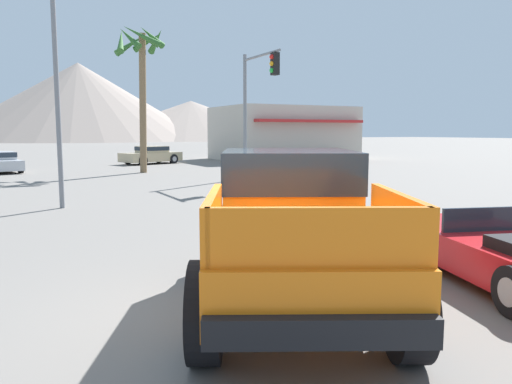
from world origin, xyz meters
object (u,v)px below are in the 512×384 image
at_px(parked_car_tan, 151,155).
at_px(street_lamp_post, 54,29).
at_px(red_convertible_car, 507,254).
at_px(orange_pickup_truck, 291,217).
at_px(palm_tree_short, 141,63).
at_px(traffic_light_main, 257,91).

xyz_separation_m(parked_car_tan, street_lamp_post, (-7.72, -18.63, 4.41)).
distance_m(red_convertible_car, street_lamp_post, 12.58).
height_order(orange_pickup_truck, palm_tree_short, palm_tree_short).
relative_size(parked_car_tan, palm_tree_short, 0.58).
distance_m(orange_pickup_truck, traffic_light_main, 16.09).
bearing_deg(traffic_light_main, street_lamp_post, -62.65).
bearing_deg(palm_tree_short, red_convertible_car, -90.79).
bearing_deg(palm_tree_short, street_lamp_post, -114.97).
distance_m(red_convertible_car, parked_car_tan, 29.33).
bearing_deg(traffic_light_main, parked_car_tan, -176.36).
distance_m(orange_pickup_truck, street_lamp_post, 10.73).
height_order(red_convertible_car, street_lamp_post, street_lamp_post).
bearing_deg(street_lamp_post, traffic_light_main, 27.35).
xyz_separation_m(orange_pickup_truck, palm_tree_short, (3.54, 21.24, 4.67)).
height_order(red_convertible_car, parked_car_tan, parked_car_tan).
height_order(red_convertible_car, traffic_light_main, traffic_light_main).
xyz_separation_m(red_convertible_car, street_lamp_post, (-5.01, 10.57, 4.61)).
bearing_deg(red_convertible_car, orange_pickup_truck, -175.87).
bearing_deg(parked_car_tan, palm_tree_short, 140.65).
xyz_separation_m(traffic_light_main, palm_tree_short, (-3.30, 6.95, 1.83)).
bearing_deg(parked_car_tan, traffic_light_main, 162.71).
distance_m(orange_pickup_truck, palm_tree_short, 22.03).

